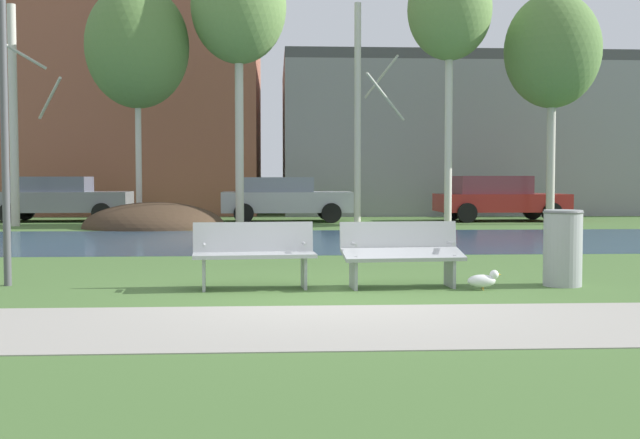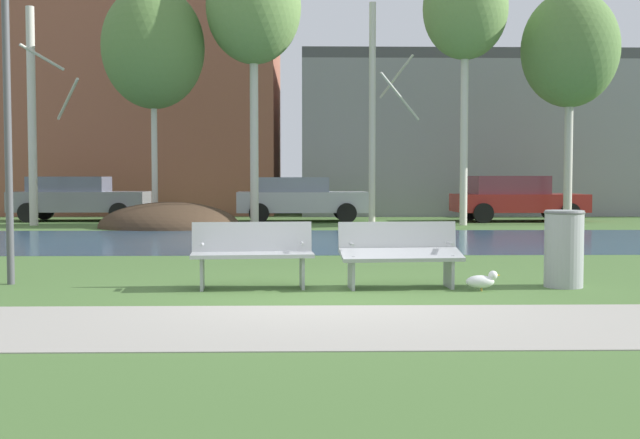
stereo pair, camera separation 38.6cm
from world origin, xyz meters
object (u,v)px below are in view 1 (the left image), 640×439
at_px(seagull, 483,280).
at_px(parked_sedan_second_silver, 284,198).
at_px(trash_bin, 563,247).
at_px(bench_right, 401,252).
at_px(streetlamp, 2,5).
at_px(parked_van_nearest_grey, 59,198).
at_px(bench_left, 254,253).
at_px(parked_hatch_third_red, 498,197).

bearing_deg(seagull, parked_sedan_second_silver, 98.61).
bearing_deg(trash_bin, bench_right, -179.09).
bearing_deg(seagull, streetlamp, 173.03).
xyz_separation_m(streetlamp, parked_van_nearest_grey, (-3.52, 15.74, -2.97)).
relative_size(bench_left, seagull, 3.65).
bearing_deg(parked_hatch_third_red, trash_bin, -102.81).
distance_m(trash_bin, seagull, 1.29).
height_order(bench_left, parked_van_nearest_grey, parked_van_nearest_grey).
distance_m(bench_left, parked_van_nearest_grey, 17.60).
bearing_deg(trash_bin, parked_sedan_second_silver, 102.94).
distance_m(bench_left, seagull, 3.02).
relative_size(bench_right, parked_hatch_third_red, 0.38).
height_order(parked_van_nearest_grey, parked_hatch_third_red, parked_hatch_third_red).
relative_size(bench_left, streetlamp, 0.29).
relative_size(streetlamp, parked_hatch_third_red, 1.32).
height_order(seagull, parked_van_nearest_grey, parked_van_nearest_grey).
relative_size(bench_left, trash_bin, 1.59).
bearing_deg(bench_left, seagull, -5.91).
relative_size(trash_bin, parked_hatch_third_red, 0.24).
distance_m(bench_right, parked_hatch_third_red, 16.65).
height_order(bench_right, parked_sedan_second_silver, parked_sedan_second_silver).
bearing_deg(parked_van_nearest_grey, bench_right, -61.45).
bearing_deg(bench_left, parked_van_nearest_grey, 112.95).
bearing_deg(seagull, trash_bin, 16.32).
bearing_deg(parked_sedan_second_silver, bench_right, -84.93).
xyz_separation_m(seagull, parked_sedan_second_silver, (-2.42, 15.98, 0.65)).
xyz_separation_m(bench_right, parked_hatch_third_red, (5.75, 15.63, 0.32)).
bearing_deg(trash_bin, parked_van_nearest_grey, 124.27).
bearing_deg(bench_left, trash_bin, 0.48).
xyz_separation_m(parked_van_nearest_grey, parked_sedan_second_silver, (7.43, -0.53, -0.01)).
relative_size(bench_left, parked_hatch_third_red, 0.38).
bearing_deg(bench_left, streetlamp, 172.08).
bearing_deg(parked_hatch_third_red, streetlamp, -126.08).
height_order(seagull, streetlamp, streetlamp).
bearing_deg(seagull, parked_van_nearest_grey, 120.80).
distance_m(bench_left, bench_right, 1.96).
height_order(bench_left, parked_hatch_third_red, parked_hatch_third_red).
xyz_separation_m(bench_right, parked_sedan_second_silver, (-1.39, 15.67, 0.31)).
height_order(bench_right, parked_hatch_third_red, parked_hatch_third_red).
distance_m(trash_bin, parked_van_nearest_grey, 19.57).
relative_size(streetlamp, parked_sedan_second_silver, 1.33).
bearing_deg(seagull, bench_left, 174.09).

